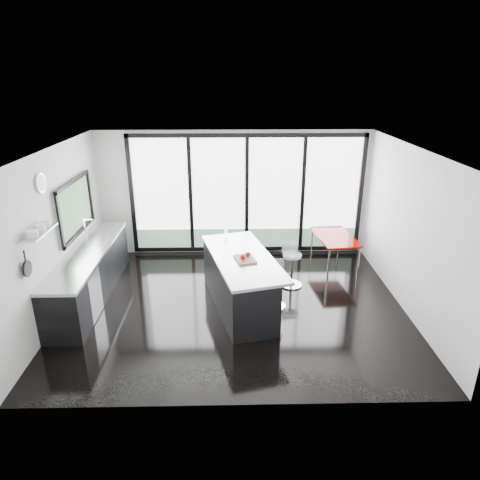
{
  "coord_description": "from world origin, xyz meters",
  "views": [
    {
      "loc": [
        -0.06,
        -6.78,
        3.93
      ],
      "look_at": [
        0.1,
        0.3,
        1.15
      ],
      "focal_mm": 32.0,
      "sensor_mm": 36.0,
      "label": 1
    }
  ],
  "objects_px": {
    "island": "(238,281)",
    "bar_stool_far": "(292,270)",
    "bar_stool_near": "(274,290)",
    "red_table": "(334,251)"
  },
  "relations": [
    {
      "from": "red_table",
      "to": "bar_stool_far",
      "type": "bearing_deg",
      "value": -138.67
    },
    {
      "from": "bar_stool_near",
      "to": "bar_stool_far",
      "type": "bearing_deg",
      "value": 66.74
    },
    {
      "from": "island",
      "to": "bar_stool_near",
      "type": "bearing_deg",
      "value": -5.12
    },
    {
      "from": "island",
      "to": "bar_stool_far",
      "type": "distance_m",
      "value": 1.31
    },
    {
      "from": "bar_stool_far",
      "to": "bar_stool_near",
      "type": "bearing_deg",
      "value": -130.25
    },
    {
      "from": "bar_stool_far",
      "to": "island",
      "type": "bearing_deg",
      "value": -157.28
    },
    {
      "from": "island",
      "to": "bar_stool_far",
      "type": "xyz_separation_m",
      "value": [
        1.06,
        0.76,
        -0.15
      ]
    },
    {
      "from": "island",
      "to": "bar_stool_far",
      "type": "height_order",
      "value": "island"
    },
    {
      "from": "bar_stool_near",
      "to": "bar_stool_far",
      "type": "relative_size",
      "value": 1.0
    },
    {
      "from": "island",
      "to": "bar_stool_near",
      "type": "distance_m",
      "value": 0.66
    }
  ]
}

